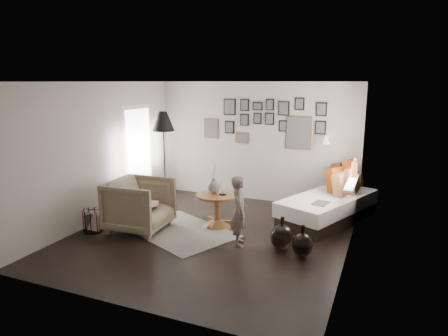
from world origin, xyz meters
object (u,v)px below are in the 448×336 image
at_px(armchair, 140,205).
at_px(demijohn_large, 282,237).
at_px(vase, 213,184).
at_px(magazine_basket, 93,221).
at_px(demijohn_small, 302,245).
at_px(pedestal_table, 217,211).
at_px(daybed, 329,202).
at_px(child, 239,211).
at_px(floor_lamp, 163,125).

height_order(armchair, demijohn_large, armchair).
height_order(vase, magazine_basket, vase).
distance_m(armchair, demijohn_small, 2.92).
relative_size(vase, magazine_basket, 1.36).
distance_m(pedestal_table, daybed, 2.16).
relative_size(vase, child, 0.48).
height_order(vase, demijohn_small, vase).
relative_size(vase, armchair, 0.54).
relative_size(pedestal_table, child, 0.67).
bearing_deg(child, vase, 23.23).
distance_m(floor_lamp, demijohn_large, 3.52).
height_order(pedestal_table, floor_lamp, floor_lamp).
height_order(demijohn_small, child, child).
height_order(pedestal_table, demijohn_large, pedestal_table).
distance_m(daybed, child, 2.15).
relative_size(vase, demijohn_large, 1.02).
distance_m(vase, armchair, 1.36).
bearing_deg(armchair, demijohn_small, -93.75).
bearing_deg(magazine_basket, floor_lamp, 77.94).
bearing_deg(armchair, floor_lamp, 9.38).
bearing_deg(magazine_basket, daybed, 30.93).
xyz_separation_m(vase, magazine_basket, (-1.83, -1.13, -0.58)).
bearing_deg(vase, floor_lamp, 154.12).
xyz_separation_m(floor_lamp, child, (2.19, -1.38, -1.15)).
bearing_deg(floor_lamp, magazine_basket, -102.06).
height_order(daybed, demijohn_large, daybed).
relative_size(pedestal_table, demijohn_large, 1.43).
xyz_separation_m(magazine_basket, child, (2.58, 0.45, 0.37)).
bearing_deg(child, demijohn_small, -117.94).
height_order(pedestal_table, demijohn_small, pedestal_table).
bearing_deg(vase, child, -41.92).
relative_size(vase, floor_lamp, 0.28).
bearing_deg(child, armchair, 66.71).
relative_size(pedestal_table, demijohn_small, 1.57).
relative_size(pedestal_table, magazine_basket, 1.91).
relative_size(daybed, armchair, 2.35).
height_order(daybed, armchair, daybed).
bearing_deg(demijohn_small, demijohn_large, 161.08).
bearing_deg(pedestal_table, magazine_basket, -149.87).
xyz_separation_m(armchair, magazine_basket, (-0.72, -0.40, -0.26)).
bearing_deg(armchair, pedestal_table, -62.95).
distance_m(pedestal_table, magazine_basket, 2.21).
distance_m(floor_lamp, magazine_basket, 2.41).
height_order(magazine_basket, demijohn_large, demijohn_large).
xyz_separation_m(floor_lamp, demijohn_large, (2.89, -1.31, -1.52)).
bearing_deg(child, pedestal_table, 20.88).
height_order(demijohn_large, demijohn_small, demijohn_large).
xyz_separation_m(pedestal_table, magazine_basket, (-1.91, -1.11, -0.08)).
bearing_deg(vase, demijohn_small, -22.17).
xyz_separation_m(daybed, floor_lamp, (-3.36, -0.42, 1.38)).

